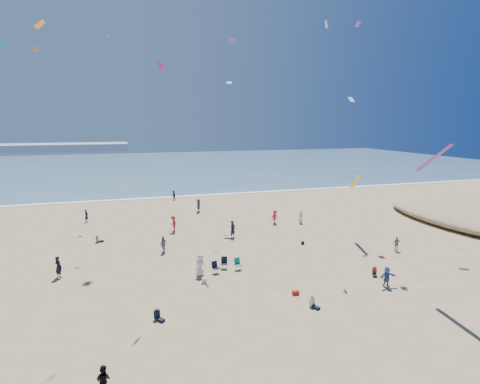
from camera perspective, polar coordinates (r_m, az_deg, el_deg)
name	(u,v)px	position (r m, az deg, el deg)	size (l,w,h in m)	color
ground	(248,351)	(22.27, 1.16, -23.02)	(220.00, 220.00, 0.00)	tan
ocean	(148,166)	(113.47, -13.91, 3.90)	(220.00, 100.00, 0.06)	#476B84
surf_line	(165,197)	(64.10, -11.41, -0.80)	(220.00, 1.20, 0.08)	white
standing_flyers	(210,237)	(38.61, -4.64, -6.81)	(36.42, 52.77, 1.92)	black
seated_group	(242,291)	(27.80, 0.28, -14.82)	(23.33, 29.39, 0.84)	silver
chair_cluster	(226,265)	(32.19, -2.10, -11.05)	(2.75, 1.56, 1.00)	black
white_tote	(204,281)	(30.07, -5.48, -13.31)	(0.35, 0.20, 0.40)	white
black_backpack	(214,264)	(33.28, -3.96, -10.90)	(0.30, 0.22, 0.38)	black
cooler	(296,293)	(28.46, 8.48, -14.91)	(0.45, 0.30, 0.30)	#B02019
navy_bag	(303,243)	(39.32, 9.53, -7.67)	(0.28, 0.18, 0.34)	black
kites_aloft	(308,85)	(33.60, 10.37, 15.78)	(42.42, 43.14, 29.91)	green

